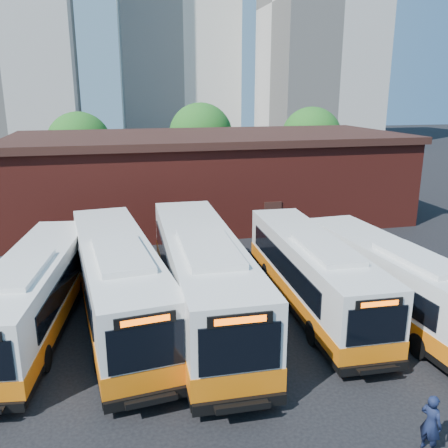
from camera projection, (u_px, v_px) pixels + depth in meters
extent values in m
plane|color=black|center=(318.00, 347.00, 18.08)|extent=(220.00, 220.00, 0.00)
cube|color=silver|center=(34.00, 290.00, 19.06)|extent=(3.96, 11.59, 2.70)
cube|color=orange|center=(37.00, 308.00, 19.27)|extent=(4.01, 11.64, 0.66)
cube|color=black|center=(38.00, 319.00, 19.40)|extent=(4.00, 11.63, 0.24)
cube|color=black|center=(5.00, 282.00, 19.24)|extent=(1.27, 8.78, 0.99)
cube|color=black|center=(67.00, 280.00, 19.47)|extent=(1.27, 8.78, 0.99)
cube|color=silver|center=(19.00, 270.00, 17.31)|extent=(2.18, 4.17, 0.21)
cylinder|color=black|center=(44.00, 359.00, 16.41)|extent=(0.43, 0.98, 0.95)
cylinder|color=black|center=(32.00, 289.00, 22.19)|extent=(0.43, 0.98, 0.95)
cylinder|color=black|center=(79.00, 287.00, 22.40)|extent=(0.43, 0.98, 0.95)
cube|color=silver|center=(118.00, 278.00, 19.75)|extent=(4.09, 12.97, 3.03)
cube|color=orange|center=(119.00, 298.00, 19.99)|extent=(4.15, 13.03, 0.74)
cube|color=black|center=(120.00, 309.00, 20.13)|extent=(4.13, 13.02, 0.27)
cube|color=black|center=(147.00, 347.00, 13.86)|extent=(2.30, 0.32, 1.43)
cube|color=black|center=(145.00, 320.00, 13.62)|extent=(1.80, 0.26, 0.34)
cube|color=#FF5905|center=(146.00, 321.00, 13.58)|extent=(1.43, 0.18, 0.19)
cube|color=black|center=(149.00, 399.00, 14.26)|extent=(2.71, 0.44, 0.34)
cube|color=black|center=(151.00, 400.00, 14.01)|extent=(1.58, 0.57, 0.06)
cube|color=black|center=(152.00, 402.00, 13.82)|extent=(1.54, 0.21, 0.19)
cube|color=black|center=(82.00, 272.00, 19.61)|extent=(1.14, 9.89, 1.12)
cube|color=black|center=(148.00, 265.00, 20.51)|extent=(1.14, 9.89, 1.12)
cube|color=silver|center=(121.00, 254.00, 17.87)|extent=(2.32, 4.64, 0.23)
cylinder|color=black|center=(98.00, 356.00, 16.44)|extent=(0.45, 1.09, 1.06)
cylinder|color=black|center=(167.00, 344.00, 17.24)|extent=(0.45, 1.09, 1.06)
cylinder|color=black|center=(84.00, 283.00, 22.80)|extent=(0.45, 1.09, 1.06)
cylinder|color=black|center=(135.00, 276.00, 23.60)|extent=(0.45, 1.09, 1.06)
cube|color=silver|center=(202.00, 274.00, 19.99)|extent=(3.23, 13.51, 3.19)
cube|color=orange|center=(202.00, 294.00, 20.24)|extent=(3.29, 13.57, 0.78)
cube|color=black|center=(202.00, 306.00, 20.39)|extent=(3.28, 13.56, 0.28)
cube|color=black|center=(240.00, 349.00, 13.55)|extent=(2.43, 0.14, 1.51)
cube|color=black|center=(240.00, 320.00, 13.29)|extent=(1.90, 0.12, 0.36)
cube|color=#FF5905|center=(241.00, 320.00, 13.25)|extent=(1.51, 0.06, 0.20)
cube|color=black|center=(240.00, 404.00, 13.97)|extent=(2.86, 0.24, 0.36)
cube|color=black|center=(242.00, 407.00, 13.69)|extent=(1.63, 0.47, 0.07)
cube|color=black|center=(244.00, 409.00, 13.48)|extent=(1.62, 0.09, 0.20)
cube|color=black|center=(166.00, 266.00, 20.04)|extent=(0.35, 10.48, 1.18)
cube|color=black|center=(233.00, 261.00, 20.62)|extent=(0.35, 10.48, 1.18)
cube|color=silver|center=(208.00, 248.00, 17.95)|extent=(2.07, 4.75, 0.25)
cylinder|color=black|center=(183.00, 354.00, 16.53)|extent=(0.39, 1.13, 1.12)
cylinder|color=black|center=(255.00, 346.00, 17.05)|extent=(0.39, 1.13, 1.12)
cylinder|color=black|center=(165.00, 276.00, 23.50)|extent=(0.39, 1.13, 1.12)
cylinder|color=black|center=(216.00, 272.00, 24.01)|extent=(0.39, 1.13, 1.12)
cube|color=silver|center=(311.00, 270.00, 21.14)|extent=(2.97, 11.74, 2.77)
cube|color=orange|center=(311.00, 287.00, 21.35)|extent=(3.02, 11.80, 0.68)
cube|color=black|center=(310.00, 296.00, 21.48)|extent=(3.01, 11.79, 0.24)
cube|color=black|center=(377.00, 326.00, 15.53)|extent=(2.10, 0.15, 1.31)
cube|color=black|center=(379.00, 303.00, 15.31)|extent=(1.65, 0.13, 0.31)
cube|color=#FF5905|center=(380.00, 304.00, 15.27)|extent=(1.31, 0.08, 0.17)
cube|color=black|center=(374.00, 368.00, 15.90)|extent=(2.48, 0.24, 0.31)
cube|color=black|center=(377.00, 370.00, 15.66)|extent=(1.42, 0.43, 0.06)
cube|color=black|center=(380.00, 371.00, 15.48)|extent=(1.41, 0.10, 0.17)
cube|color=black|center=(282.00, 263.00, 21.20)|extent=(0.44, 9.08, 1.02)
cube|color=black|center=(335.00, 260.00, 21.66)|extent=(0.44, 9.08, 1.02)
cube|color=silver|center=(326.00, 249.00, 19.36)|extent=(1.86, 4.15, 0.21)
cylinder|color=black|center=(314.00, 333.00, 18.14)|extent=(0.35, 0.98, 0.97)
cylinder|color=black|center=(368.00, 327.00, 18.56)|extent=(0.35, 0.98, 0.97)
cylinder|color=black|center=(267.00, 273.00, 24.20)|extent=(0.35, 0.98, 0.97)
cylinder|color=black|center=(309.00, 269.00, 24.61)|extent=(0.35, 0.98, 0.97)
cube|color=silver|center=(394.00, 279.00, 20.19)|extent=(3.10, 11.47, 2.69)
cube|color=orange|center=(392.00, 296.00, 20.40)|extent=(3.15, 11.52, 0.66)
cube|color=black|center=(391.00, 306.00, 20.53)|extent=(3.14, 11.51, 0.24)
cube|color=black|center=(364.00, 274.00, 20.12)|extent=(0.59, 8.83, 0.99)
cube|color=black|center=(413.00, 268.00, 20.82)|extent=(0.59, 8.83, 0.99)
cube|color=silver|center=(420.00, 258.00, 18.50)|extent=(1.88, 4.06, 0.21)
cylinder|color=black|center=(420.00, 346.00, 17.25)|extent=(0.36, 0.96, 0.95)
cylinder|color=black|center=(333.00, 282.00, 22.99)|extent=(0.36, 0.96, 0.95)
cylinder|color=black|center=(372.00, 277.00, 23.61)|extent=(0.36, 0.96, 0.95)
imported|color=#131B38|center=(431.00, 423.00, 12.65)|extent=(0.59, 0.72, 1.70)
cube|color=maroon|center=(210.00, 179.00, 36.00)|extent=(28.00, 12.00, 6.00)
cube|color=black|center=(209.00, 137.00, 35.15)|extent=(28.60, 12.60, 0.50)
cube|color=black|center=(273.00, 219.00, 31.51)|extent=(1.20, 0.08, 2.40)
cylinder|color=#382314|center=(82.00, 179.00, 45.43)|extent=(0.36, 0.36, 2.70)
sphere|color=#1B5417|center=(79.00, 144.00, 44.54)|extent=(6.00, 6.00, 6.00)
cylinder|color=#382314|center=(201.00, 170.00, 49.97)|extent=(0.36, 0.36, 2.95)
sphere|color=#1B5417|center=(201.00, 135.00, 48.99)|extent=(6.56, 6.56, 6.56)
cylinder|color=#382314|center=(310.00, 171.00, 49.65)|extent=(0.36, 0.36, 2.81)
sphere|color=#1B5417|center=(311.00, 138.00, 48.72)|extent=(6.24, 6.24, 6.24)
cube|color=beige|center=(321.00, 4.00, 82.03)|extent=(18.00, 18.00, 48.00)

